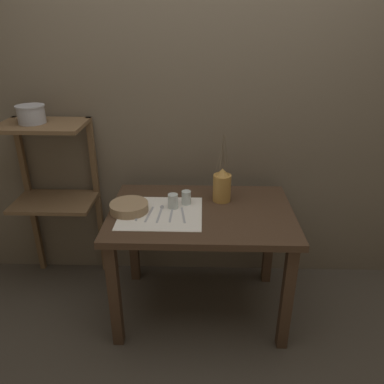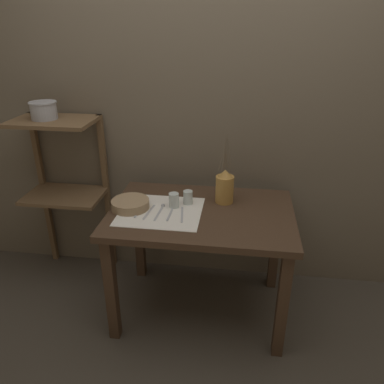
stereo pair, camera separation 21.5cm
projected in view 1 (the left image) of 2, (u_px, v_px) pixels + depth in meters
ground_plane at (200, 307)px, 2.51m from camera, size 12.00×12.00×0.00m
stone_wall_back at (202, 113)px, 2.44m from camera, size 7.00×0.06×2.40m
wooden_table at (201, 226)px, 2.25m from camera, size 1.08×0.73×0.73m
wooden_shelf_unit at (53, 175)px, 2.45m from camera, size 0.52×0.35×1.18m
linen_cloth at (161, 213)px, 2.17m from camera, size 0.48×0.42×0.00m
pitcher_with_flowers at (222, 186)px, 2.29m from camera, size 0.11×0.11×0.43m
wooden_bowl at (129, 207)px, 2.18m from camera, size 0.22×0.22×0.05m
glass_tumbler_near at (173, 201)px, 2.21m from camera, size 0.06×0.06×0.09m
glass_tumbler_far at (186, 198)px, 2.26m from camera, size 0.06×0.06×0.08m
spoon_inner at (139, 208)px, 2.22m from camera, size 0.03×0.20×0.02m
knife_center at (149, 214)px, 2.15m from camera, size 0.03×0.18×0.00m
spoon_outer at (161, 210)px, 2.20m from camera, size 0.03×0.20×0.02m
fork_outer at (171, 214)px, 2.15m from camera, size 0.02×0.18×0.00m
fork_inner at (183, 215)px, 2.14m from camera, size 0.04×0.18×0.00m
metal_pot_large at (31, 114)px, 2.25m from camera, size 0.17×0.17×0.11m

